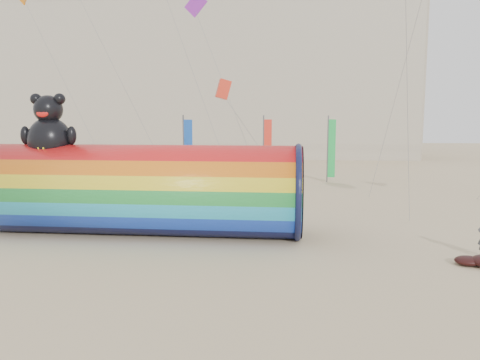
# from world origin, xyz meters

# --- Properties ---
(ground) EXTENTS (160.00, 160.00, 0.00)m
(ground) POSITION_xyz_m (0.00, 0.00, 0.00)
(ground) COLOR #CCB58C
(ground) RESTS_ON ground
(hotel_building) EXTENTS (60.40, 15.40, 20.60)m
(hotel_building) POSITION_xyz_m (-12.00, 45.95, 10.31)
(hotel_building) COLOR #B7AD99
(hotel_building) RESTS_ON ground
(windsock_assembly) EXTENTS (13.34, 4.06, 6.15)m
(windsock_assembly) POSITION_xyz_m (-3.59, 1.36, 2.04)
(windsock_assembly) COLOR red
(windsock_assembly) RESTS_ON ground
(festival_banners) EXTENTS (10.55, 6.74, 5.20)m
(festival_banners) POSITION_xyz_m (0.86, 15.71, 2.64)
(festival_banners) COLOR #59595E
(festival_banners) RESTS_ON ground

